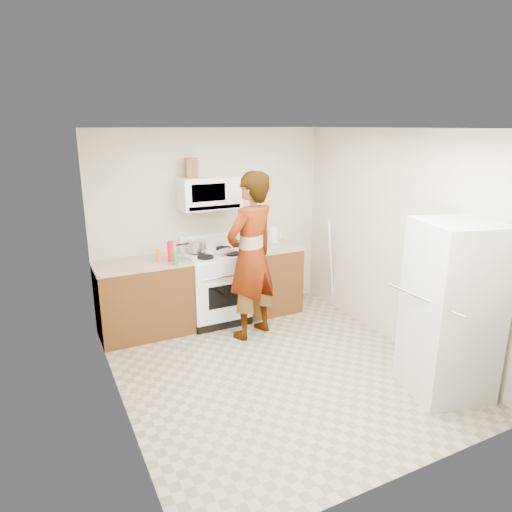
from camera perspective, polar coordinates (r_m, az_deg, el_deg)
floor at (r=5.08m, az=2.48°, el=-13.84°), size 3.60×3.60×0.00m
back_wall at (r=6.16m, az=-5.45°, el=4.00°), size 3.20×0.02×2.50m
right_wall at (r=5.51m, az=17.29°, el=1.90°), size 0.02×3.60×2.50m
cabinet_left at (r=5.83m, az=-13.77°, el=-5.33°), size 1.12×0.62×0.90m
counter_left at (r=5.68m, az=-14.08°, el=-0.92°), size 1.14×0.64×0.03m
cabinet_right at (r=6.38m, az=1.43°, el=-2.96°), size 0.80×0.62×0.90m
counter_right at (r=6.25m, az=1.46°, el=1.10°), size 0.82×0.64×0.03m
gas_range at (r=6.06m, az=-5.09°, el=-3.72°), size 0.76×0.65×1.13m
microwave at (r=5.88m, az=-5.84°, el=7.87°), size 0.76×0.38×0.40m
person at (r=5.45m, az=-0.63°, el=-0.06°), size 0.87×0.72×2.03m
fridge at (r=4.71m, az=23.25°, el=-6.20°), size 0.85×0.85×1.70m
kettle at (r=6.46m, az=2.16°, el=2.62°), size 0.20×0.20×0.19m
jug at (r=5.79m, az=-8.10°, el=10.86°), size 0.16×0.16×0.24m
saucepan at (r=5.95m, az=-7.46°, el=1.24°), size 0.29×0.29×0.14m
tray at (r=5.87m, az=-3.91°, el=0.48°), size 0.29×0.25×0.05m
bottle_spray at (r=5.60m, az=-10.65°, el=0.58°), size 0.10×0.10×0.25m
bottle_hot_sauce at (r=5.63m, az=-12.10°, el=0.09°), size 0.05×0.05×0.16m
bottle_green_cap at (r=5.44m, az=-10.03°, el=-0.21°), size 0.07×0.07×0.18m
pot_lid at (r=5.67m, az=-9.14°, el=-0.40°), size 0.29×0.29×0.01m
broom at (r=6.48m, az=9.35°, el=-0.93°), size 0.27×0.16×1.30m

